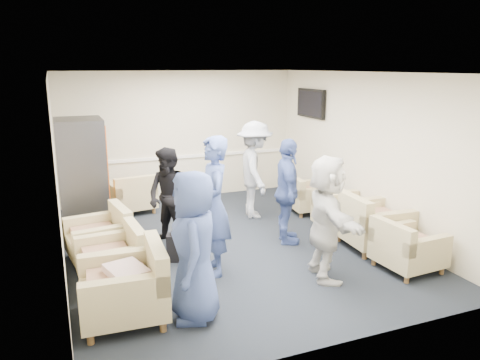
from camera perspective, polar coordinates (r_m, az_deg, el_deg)
name	(u,v)px	position (r m, az deg, el deg)	size (l,w,h in m)	color
floor	(231,244)	(7.59, -1.14, -7.86)	(6.00, 6.00, 0.00)	black
ceiling	(230,72)	(7.06, -1.25, 12.97)	(6.00, 6.00, 0.00)	silver
back_wall	(180,136)	(10.02, -7.27, 5.36)	(5.00, 0.02, 2.70)	beige
front_wall	(340,221)	(4.61, 12.11, -4.88)	(5.00, 0.02, 2.70)	beige
left_wall	(57,176)	(6.76, -21.44, 0.44)	(0.02, 6.00, 2.70)	beige
right_wall	(365,152)	(8.40, 15.02, 3.37)	(0.02, 6.00, 2.70)	beige
chair_rail	(181,157)	(10.08, -7.16, 2.82)	(4.98, 0.04, 0.06)	white
tv	(311,103)	(9.77, 8.63, 9.21)	(0.10, 1.00, 0.58)	black
armchair_left_near	(129,289)	(5.51, -13.40, -12.79)	(0.98, 0.98, 0.74)	tan
armchair_left_mid	(115,260)	(6.42, -14.98, -9.40)	(0.86, 0.86, 0.65)	tan
armchair_left_far	(102,238)	(7.22, -16.46, -6.80)	(0.95, 0.95, 0.67)	tan
armchair_right_near	(405,249)	(6.97, 19.52, -7.94)	(0.84, 0.84, 0.63)	tan
armchair_right_midnear	(370,225)	(7.63, 15.51, -5.29)	(0.98, 0.98, 0.75)	tan
armchair_right_midfar	(341,213)	(8.18, 12.21, -3.99)	(0.96, 0.96, 0.69)	tan
armchair_right_far	(307,197)	(9.23, 8.20, -2.05)	(0.83, 0.83, 0.61)	tan
armchair_corner	(132,196)	(9.35, -13.01, -1.92)	(0.93, 0.93, 0.65)	tan
vending_machine	(83,175)	(8.45, -18.63, 0.56)	(0.79, 0.92, 1.94)	#45454C
backpack	(177,244)	(6.98, -7.73, -7.78)	(0.33, 0.28, 0.48)	black
pillow	(126,273)	(5.43, -13.68, -10.98)	(0.50, 0.37, 0.14)	beige
person_front_left	(194,247)	(5.23, -5.60, -8.10)	(0.84, 0.55, 1.72)	#3D5293
person_mid_left	(213,206)	(6.31, -3.26, -3.23)	(0.70, 0.46, 1.91)	#3D5293
person_back_left	(169,197)	(7.43, -8.59, -2.11)	(0.76, 0.59, 1.57)	black
person_back_right	(255,170)	(8.72, 1.81, 1.24)	(1.17, 0.67, 1.82)	silver
person_mid_right	(287,192)	(7.46, 5.78, -1.43)	(1.00, 0.41, 1.70)	#3D5293
person_front_right	(327,218)	(6.29, 10.51, -4.57)	(1.57, 0.50, 1.69)	silver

